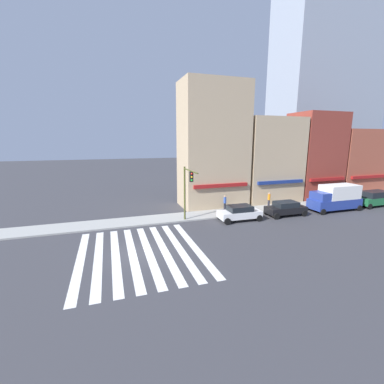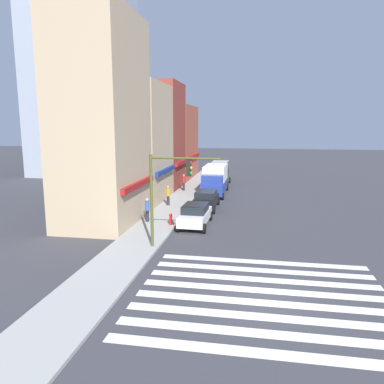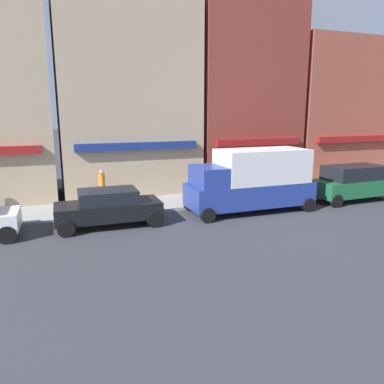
# 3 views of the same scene
# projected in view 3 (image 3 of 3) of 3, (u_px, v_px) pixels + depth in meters

# --- Properties ---
(storefront_row) EXTENTS (32.75, 5.30, 15.03)m
(storefront_row) POSITION_uv_depth(u_px,v_px,m) (173.00, 90.00, 22.83)
(storefront_row) COLOR tan
(storefront_row) RESTS_ON ground_plane
(sedan_black) EXTENTS (4.44, 2.02, 1.59)m
(sedan_black) POSITION_uv_depth(u_px,v_px,m) (108.00, 207.00, 15.96)
(sedan_black) COLOR black
(sedan_black) RESTS_ON ground_plane
(box_truck_blue) EXTENTS (6.21, 2.42, 3.04)m
(box_truck_blue) POSITION_uv_depth(u_px,v_px,m) (252.00, 179.00, 18.20)
(box_truck_blue) COLOR navy
(box_truck_blue) RESTS_ON ground_plane
(suv_green) EXTENTS (4.75, 2.12, 1.94)m
(suv_green) POSITION_uv_depth(u_px,v_px,m) (354.00, 182.00, 20.52)
(suv_green) COLOR #1E6638
(suv_green) RESTS_ON ground_plane
(pedestrian_red_jacket) EXTENTS (0.32, 0.32, 1.77)m
(pedestrian_red_jacket) POSITION_uv_depth(u_px,v_px,m) (236.00, 177.00, 21.86)
(pedestrian_red_jacket) COLOR #23232D
(pedestrian_red_jacket) RESTS_ON sidewalk_left
(pedestrian_orange_vest) EXTENTS (0.32, 0.32, 1.77)m
(pedestrian_orange_vest) POSITION_uv_depth(u_px,v_px,m) (102.00, 186.00, 19.12)
(pedestrian_orange_vest) COLOR #23232D
(pedestrian_orange_vest) RESTS_ON sidewalk_left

